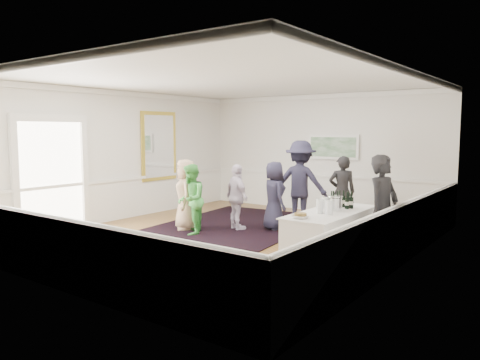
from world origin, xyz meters
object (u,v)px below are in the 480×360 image
Objects in this scene: bartender at (383,210)px; guest_dark_b at (342,192)px; guest_green at (191,199)px; nut_bowl at (300,216)px; guest_lilac at (237,197)px; guest_dark_a at (300,183)px; guest_tan at (186,195)px; guest_navy at (274,196)px; serving_table at (331,237)px; ice_bucket at (335,204)px.

guest_dark_b is (-1.78, 2.39, -0.09)m from bartender.
guest_green is 3.43m from nut_bowl.
guest_dark_a reaches higher than guest_lilac.
guest_tan is 1.96m from guest_navy.
guest_dark_a is 7.58× the size of nut_bowl.
guest_dark_b is at bearing -112.58° from guest_lilac.
guest_navy reaches higher than nut_bowl.
guest_tan is 0.49m from guest_green.
guest_green is at bearing 161.53° from nut_bowl.
guest_dark_b is (-1.05, 2.78, 0.38)m from serving_table.
guest_dark_a is at bearing -17.40° from guest_dark_b.
guest_dark_b is at bearing 48.18° from bartender.
bartender reaches higher than guest_dark_b.
serving_table is at bearing 177.07° from guest_navy.
guest_tan is at bearing 174.08° from ice_bucket.
guest_dark_b is (2.71, 2.27, 0.03)m from guest_tan.
guest_lilac reaches higher than serving_table.
bartender is 0.78m from ice_bucket.
guest_dark_b is at bearing 111.68° from ice_bucket.
nut_bowl reaches higher than serving_table.
guest_dark_b reaches higher than guest_navy.
guest_tan is 0.80× the size of guest_dark_a.
nut_bowl is (2.06, -2.52, 0.14)m from guest_navy.
guest_navy is at bearing 65.65° from guest_dark_a.
guest_lilac is (0.93, 0.66, -0.05)m from guest_tan.
ice_bucket is at bearing 83.03° from nut_bowl.
guest_lilac is at bearing 71.18° from guest_navy.
guest_green reaches higher than ice_bucket.
guest_dark_a is at bearing -97.18° from guest_lilac.
guest_navy is (-0.19, -0.85, -0.23)m from guest_dark_a.
guest_tan reaches higher than guest_lilac.
guest_dark_a is at bearing -68.19° from guest_navy.
ice_bucket is (1.98, -2.39, -0.00)m from guest_dark_a.
serving_table is 1.18× the size of bartender.
guest_green is at bearing 86.06° from guest_lilac.
guest_dark_a reaches higher than guest_dark_b.
guest_green is at bearing 9.33° from guest_tan.
bartender is 1.24× the size of guest_lilac.
guest_lilac is 5.67× the size of ice_bucket.
guest_navy reaches higher than ice_bucket.
guest_tan is at bearing 60.77° from guest_lilac.
guest_dark_a reaches higher than bartender.
guest_lilac is at bearing 157.51° from serving_table.
guest_dark_b reaches higher than serving_table.
guest_tan is (-3.76, 0.51, 0.35)m from serving_table.
ice_bucket is 0.99× the size of nut_bowl.
guest_green is 0.76× the size of guest_dark_a.
serving_table is at bearing -177.15° from guest_lilac.
serving_table is 1.31× the size of guest_dark_b.
bartender is 1.11× the size of guest_dark_b.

